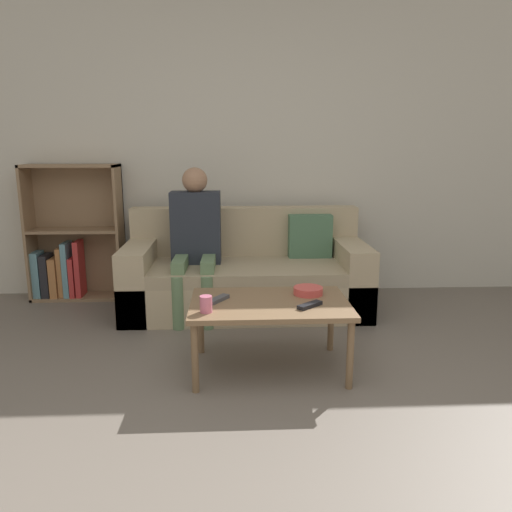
{
  "coord_description": "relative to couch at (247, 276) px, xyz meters",
  "views": [
    {
      "loc": [
        -0.13,
        -1.54,
        1.33
      ],
      "look_at": [
        0.04,
        1.81,
        0.58
      ],
      "focal_mm": 35.0,
      "sensor_mm": 36.0,
      "label": 1
    }
  ],
  "objects": [
    {
      "name": "coffee_table",
      "position": [
        0.1,
        -1.16,
        0.11
      ],
      "size": [
        0.93,
        0.62,
        0.43
      ],
      "color": "brown",
      "rests_on": "ground_plane"
    },
    {
      "name": "snack_bowl",
      "position": [
        0.34,
        -1.02,
        0.18
      ],
      "size": [
        0.18,
        0.18,
        0.05
      ],
      "color": "#DB4C47",
      "rests_on": "coffee_table"
    },
    {
      "name": "bookshelf",
      "position": [
        -1.53,
        0.4,
        0.19
      ],
      "size": [
        0.79,
        0.28,
        1.17
      ],
      "color": "#8E7051",
      "rests_on": "ground_plane"
    },
    {
      "name": "wall_back",
      "position": [
        0.0,
        0.55,
        1.03
      ],
      "size": [
        12.0,
        0.06,
        2.6
      ],
      "color": "beige",
      "rests_on": "ground_plane"
    },
    {
      "name": "tv_remote_0",
      "position": [
        -0.21,
        -1.13,
        0.17
      ],
      "size": [
        0.13,
        0.17,
        0.02
      ],
      "rotation": [
        0.0,
        0.0,
        -0.59
      ],
      "color": "#47474C",
      "rests_on": "coffee_table"
    },
    {
      "name": "tv_remote_1",
      "position": [
        0.32,
        -1.27,
        0.17
      ],
      "size": [
        0.16,
        0.15,
        0.02
      ],
      "rotation": [
        0.0,
        0.0,
        -0.87
      ],
      "color": "black",
      "rests_on": "coffee_table"
    },
    {
      "name": "person_adult",
      "position": [
        -0.41,
        -0.07,
        0.38
      ],
      "size": [
        0.39,
        0.6,
        1.16
      ],
      "rotation": [
        0.0,
        0.0,
        -0.02
      ],
      "color": "#66845B",
      "rests_on": "ground_plane"
    },
    {
      "name": "couch",
      "position": [
        0.0,
        0.0,
        0.0
      ],
      "size": [
        1.93,
        0.85,
        0.81
      ],
      "color": "tan",
      "rests_on": "ground_plane"
    },
    {
      "name": "cup_near",
      "position": [
        -0.27,
        -1.33,
        0.2
      ],
      "size": [
        0.07,
        0.07,
        0.09
      ],
      "color": "pink",
      "rests_on": "coffee_table"
    }
  ]
}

